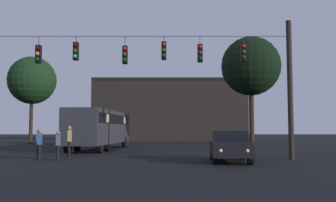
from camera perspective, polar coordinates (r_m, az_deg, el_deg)
name	(u,v)px	position (r m, az deg, el deg)	size (l,w,h in m)	color
ground_plane	(150,149)	(30.99, -2.71, -7.21)	(168.00, 168.00, 0.00)	black
overhead_signal_span	(141,76)	(20.02, -4.15, 3.74)	(15.96, 0.44, 7.38)	black
city_bus	(100,126)	(30.11, -10.29, -3.68)	(3.40, 11.17, 3.00)	#2D2D33
car_near_right	(229,145)	(18.94, 9.17, -6.64)	(2.10, 4.43, 1.52)	black
pedestrian_crossing_left	(39,143)	(21.04, -18.93, -5.97)	(0.32, 0.41, 1.58)	black
pedestrian_crossing_center	(38,142)	(22.18, -19.07, -5.87)	(0.32, 0.41, 1.58)	black
pedestrian_crossing_right	(68,139)	(22.67, -14.80, -5.59)	(0.36, 0.42, 1.78)	black
pedestrian_near_bus	(57,144)	(20.63, -16.37, -6.20)	(0.33, 0.41, 1.51)	black
corner_building	(169,111)	(54.63, 0.14, -1.57)	(20.42, 11.73, 8.31)	black
tree_left_silhouette	(250,66)	(29.56, 12.29, 5.12)	(4.51, 4.51, 8.65)	#2D2116
tree_behind_building	(31,81)	(43.02, -19.94, 2.93)	(5.10, 5.10, 9.36)	#2D2116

